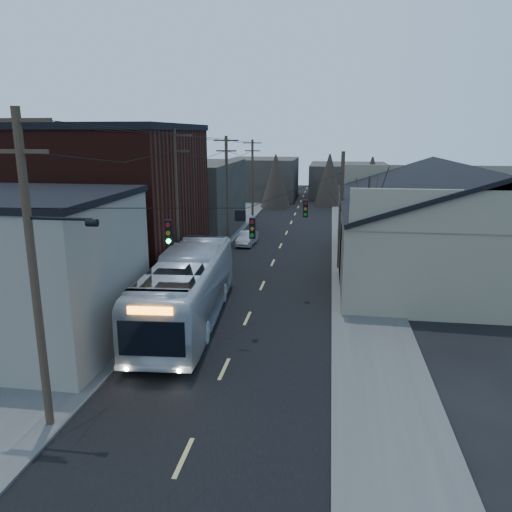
{
  "coord_description": "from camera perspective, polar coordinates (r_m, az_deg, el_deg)",
  "views": [
    {
      "loc": [
        4.18,
        -10.94,
        9.74
      ],
      "look_at": [
        0.18,
        16.0,
        3.0
      ],
      "focal_mm": 35.0,
      "sensor_mm": 36.0,
      "label": 1
    }
  ],
  "objects": [
    {
      "name": "bus",
      "position": [
        26.14,
        -7.92,
        -3.82
      ],
      "size": [
        4.02,
        13.42,
        3.69
      ],
      "primitive_type": "imported",
      "rotation": [
        0.0,
        0.0,
        3.21
      ],
      "color": "silver",
      "rests_on": "ground"
    },
    {
      "name": "warehouse",
      "position": [
        37.67,
        21.84,
        2.12
      ],
      "size": [
        16.16,
        20.6,
        7.73
      ],
      "color": "gray",
      "rests_on": "ground"
    },
    {
      "name": "parked_car",
      "position": [
        44.46,
        -1.03,
        2.05
      ],
      "size": [
        1.55,
        3.8,
        1.23
      ],
      "primitive_type": "imported",
      "rotation": [
        0.0,
        0.0,
        -0.07
      ],
      "color": "#A2A4A9",
      "rests_on": "ground"
    },
    {
      "name": "building_far_left",
      "position": [
        76.92,
        0.82,
        8.87
      ],
      "size": [
        10.0,
        12.0,
        6.0
      ],
      "primitive_type": "cube",
      "color": "#2F2B25",
      "rests_on": "ground"
    },
    {
      "name": "sidewalk_left",
      "position": [
        43.4,
        -6.02,
        0.93
      ],
      "size": [
        4.0,
        110.0,
        0.12
      ],
      "primitive_type": "cube",
      "color": "#474744",
      "rests_on": "ground"
    },
    {
      "name": "bare_tree",
      "position": [
        31.63,
        12.5,
        2.37
      ],
      "size": [
        0.4,
        0.4,
        7.2
      ],
      "primitive_type": "cone",
      "color": "black",
      "rests_on": "ground"
    },
    {
      "name": "utility_lines",
      "position": [
        36.15,
        -3.28,
        6.27
      ],
      "size": [
        11.24,
        45.28,
        10.5
      ],
      "color": "#382B1E",
      "rests_on": "ground"
    },
    {
      "name": "building_clapboard",
      "position": [
        24.7,
        -24.16,
        -1.98
      ],
      "size": [
        8.0,
        8.0,
        7.0
      ],
      "primitive_type": "cube",
      "color": "gray",
      "rests_on": "ground"
    },
    {
      "name": "ground",
      "position": [
        15.23,
        -10.64,
        -26.12
      ],
      "size": [
        160.0,
        160.0,
        0.0
      ],
      "primitive_type": "plane",
      "color": "black",
      "rests_on": "ground"
    },
    {
      "name": "building_far_right",
      "position": [
        81.31,
        10.52,
        8.56
      ],
      "size": [
        12.0,
        14.0,
        5.0
      ],
      "primitive_type": "cube",
      "color": "#2F2B25",
      "rests_on": "ground"
    },
    {
      "name": "road_surface",
      "position": [
        42.29,
        2.55,
        0.58
      ],
      "size": [
        9.0,
        110.0,
        0.02
      ],
      "primitive_type": "cube",
      "color": "black",
      "rests_on": "ground"
    },
    {
      "name": "building_brick",
      "position": [
        34.36,
        -16.09,
        5.43
      ],
      "size": [
        10.0,
        12.0,
        10.0
      ],
      "primitive_type": "cube",
      "color": "black",
      "rests_on": "ground"
    },
    {
      "name": "sidewalk_right",
      "position": [
        42.13,
        11.38,
        0.34
      ],
      "size": [
        4.0,
        110.0,
        0.12
      ],
      "primitive_type": "cube",
      "color": "#474744",
      "rests_on": "ground"
    },
    {
      "name": "building_left_far",
      "position": [
        49.29,
        -7.79,
        6.5
      ],
      "size": [
        9.0,
        14.0,
        7.0
      ],
      "primitive_type": "cube",
      "color": "#2F2B25",
      "rests_on": "ground"
    }
  ]
}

